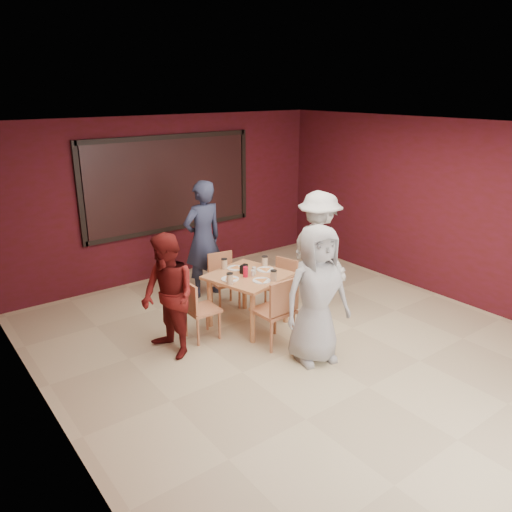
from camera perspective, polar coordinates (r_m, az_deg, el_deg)
floor at (r=6.65m, az=5.29°, el=-10.45°), size 7.00×7.00×0.00m
window_blinds at (r=8.80m, az=-9.77°, el=8.12°), size 3.00×0.02×1.50m
dining_table at (r=6.98m, az=-0.91°, el=-2.84°), size 1.18×1.18×0.91m
chair_front at (r=6.46m, az=2.48°, el=-5.95°), size 0.47×0.47×0.95m
chair_back at (r=7.68m, az=-3.77°, el=-2.37°), size 0.46×0.46×0.83m
chair_left at (r=6.68m, az=-6.72°, el=-5.77°), size 0.42×0.42×0.84m
chair_right at (r=7.52m, az=3.06°, el=-3.00°), size 0.48×0.48×0.80m
diner_front at (r=6.06m, az=6.95°, el=-4.39°), size 0.96×0.74×1.74m
diner_back at (r=7.96m, az=-6.07°, el=1.92°), size 0.71×0.48×1.89m
diner_left at (r=6.25m, az=-10.00°, el=-4.58°), size 0.66×0.81×1.58m
diner_right at (r=7.63m, az=7.17°, el=0.73°), size 0.78×1.22×1.79m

